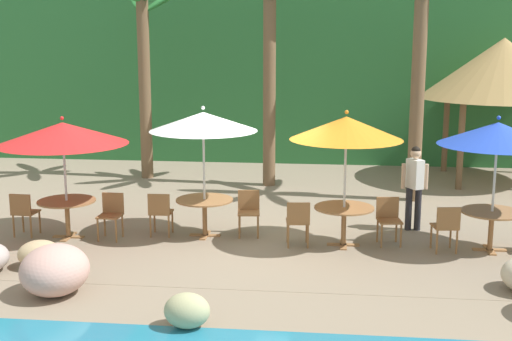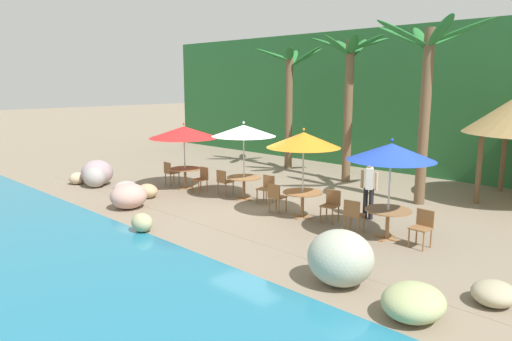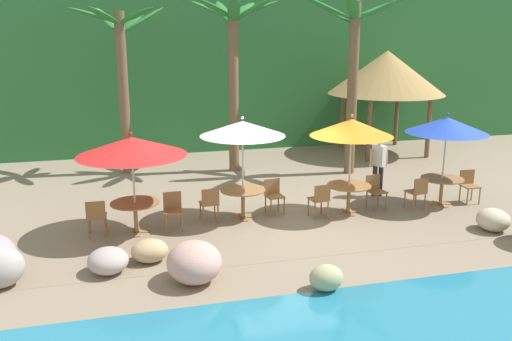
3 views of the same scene
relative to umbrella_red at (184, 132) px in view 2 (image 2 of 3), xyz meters
The scene contains 24 objects.
ground_plane 4.08m from the umbrella_red, ahead, with size 120.00×120.00×0.00m, color gray.
terrace_deck 4.07m from the umbrella_red, ahead, with size 18.00×5.20×0.01m.
foliage_backdrop 9.94m from the umbrella_red, 69.11° to the left, with size 28.00×2.40×6.00m.
rock_seawall 4.46m from the umbrella_red, 36.88° to the right, with size 15.08×2.70×1.05m.
umbrella_red is the anchor object (origin of this frame).
dining_table_red 1.42m from the umbrella_red, 169.38° to the right, with size 1.10×1.10×0.74m.
chair_red_seaward 1.74m from the umbrella_red, ahead, with size 0.44×0.44×0.87m.
chair_red_inland 1.74m from the umbrella_red, behind, with size 0.44×0.45×0.87m.
umbrella_white 2.64m from the umbrella_red, ahead, with size 2.04×2.04×2.53m.
dining_table_white 2.98m from the umbrella_red, ahead, with size 1.10×1.10×0.74m.
chair_white_seaward 3.80m from the umbrella_red, ahead, with size 0.47×0.47×0.87m.
chair_white_inland 2.33m from the umbrella_red, ahead, with size 0.43×0.44×0.87m.
umbrella_orange 5.26m from the umbrella_red, ahead, with size 2.04×2.04×2.52m.
dining_table_orange 5.45m from the umbrella_red, ahead, with size 1.10×1.10×0.74m.
chair_orange_seaward 6.28m from the umbrella_red, ahead, with size 0.48×0.48×0.87m.
chair_orange_inland 4.68m from the umbrella_red, ahead, with size 0.46×0.47×0.87m.
umbrella_blue 7.89m from the umbrella_red, ahead, with size 2.07×2.07×2.46m.
dining_table_blue 8.02m from the umbrella_red, ahead, with size 1.10×1.10×0.74m.
chair_blue_seaward 8.88m from the umbrella_red, ahead, with size 0.44×0.45×0.87m.
chair_blue_inland 7.23m from the umbrella_red, ahead, with size 0.48×0.48×0.87m.
palm_tree_nearest 5.83m from the umbrella_red, 89.51° to the left, with size 2.90×2.62×5.21m.
palm_tree_second 6.34m from the umbrella_red, 55.68° to the left, with size 2.73×2.80×5.43m.
palm_tree_third 8.12m from the umbrella_red, 28.77° to the left, with size 3.60×3.34×5.57m.
waiter_in_white 6.85m from the umbrella_red, 10.60° to the left, with size 0.52×0.39×1.70m.
Camera 2 is at (9.63, -10.21, 3.75)m, focal length 32.80 mm.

